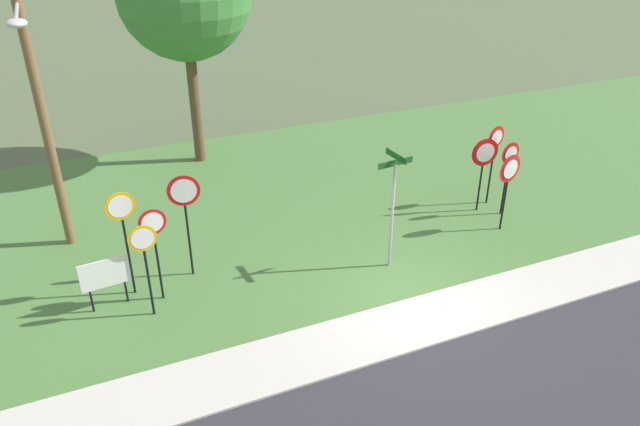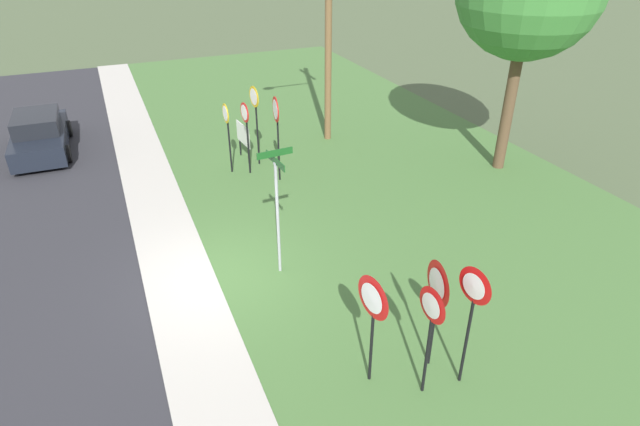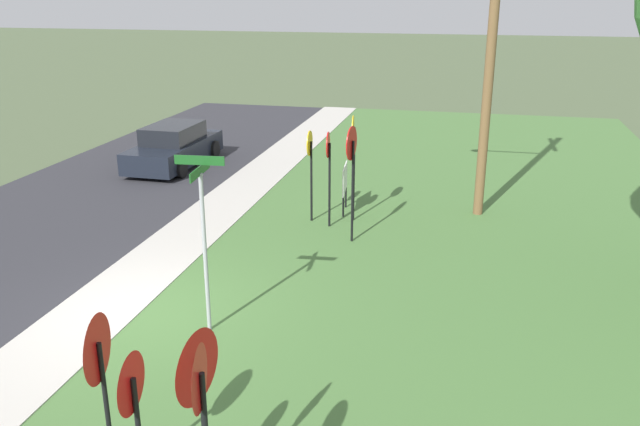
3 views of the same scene
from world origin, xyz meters
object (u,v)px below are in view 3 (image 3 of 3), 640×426
at_px(yield_sign_far_right, 201,407).
at_px(stop_sign_far_left, 310,157).
at_px(stop_sign_near_right, 329,160).
at_px(notice_board, 345,181).
at_px(yield_sign_near_right, 198,381).
at_px(stop_sign_far_center, 352,158).
at_px(yield_sign_near_left, 133,407).
at_px(parked_hatchback_near, 174,147).
at_px(street_name_post, 204,230).
at_px(yield_sign_far_left, 98,364).
at_px(utility_pole, 485,28).
at_px(stop_sign_near_left, 353,146).

bearing_deg(yield_sign_far_right, stop_sign_far_left, 177.45).
distance_m(stop_sign_near_right, notice_board, 1.45).
bearing_deg(yield_sign_near_right, stop_sign_far_center, -171.96).
xyz_separation_m(stop_sign_near_right, yield_sign_near_left, (9.96, 0.25, -0.03)).
height_order(yield_sign_near_left, parked_hatchback_near, yield_sign_near_left).
height_order(yield_sign_near_left, notice_board, yield_sign_near_left).
xyz_separation_m(stop_sign_near_right, yield_sign_near_right, (9.44, 0.71, 0.01)).
bearing_deg(parked_hatchback_near, street_name_post, 28.77).
xyz_separation_m(yield_sign_near_right, yield_sign_far_left, (-0.09, -1.20, -0.01)).
bearing_deg(stop_sign_far_center, yield_sign_far_right, 7.89).
bearing_deg(yield_sign_far_left, yield_sign_near_right, 75.23).
relative_size(stop_sign_far_left, notice_board, 1.84).
distance_m(yield_sign_far_right, utility_pole, 12.41).
bearing_deg(yield_sign_near_left, notice_board, 175.23).
distance_m(stop_sign_far_left, utility_pole, 5.20).
height_order(street_name_post, parked_hatchback_near, street_name_post).
relative_size(stop_sign_near_left, utility_pole, 0.31).
bearing_deg(yield_sign_far_right, yield_sign_near_right, -164.39).
relative_size(stop_sign_far_left, yield_sign_far_right, 0.93).
height_order(yield_sign_far_left, parked_hatchback_near, yield_sign_far_left).
relative_size(yield_sign_near_right, notice_board, 1.82).
bearing_deg(yield_sign_near_right, yield_sign_near_left, -33.36).
relative_size(stop_sign_near_left, yield_sign_far_right, 1.08).
height_order(stop_sign_near_right, parked_hatchback_near, stop_sign_near_right).
bearing_deg(yield_sign_near_right, stop_sign_near_right, -167.56).
bearing_deg(utility_pole, yield_sign_near_left, -15.05).
bearing_deg(stop_sign_far_center, stop_sign_near_left, -164.58).
bearing_deg(stop_sign_far_center, stop_sign_near_right, -134.05).
bearing_deg(notice_board, stop_sign_far_left, -45.61).
bearing_deg(stop_sign_near_right, yield_sign_far_left, -9.06).
bearing_deg(yield_sign_far_left, parked_hatchback_near, -168.28).
xyz_separation_m(stop_sign_far_left, stop_sign_far_center, (1.17, 1.25, 0.34)).
distance_m(yield_sign_near_right, utility_pole, 11.96).
xyz_separation_m(stop_sign_far_center, yield_sign_near_left, (9.09, -0.48, -0.32)).
bearing_deg(yield_sign_near_left, parked_hatchback_near, -161.10).
height_order(yield_sign_far_left, street_name_post, street_name_post).
bearing_deg(yield_sign_near_right, stop_sign_near_left, -170.60).
bearing_deg(yield_sign_far_right, yield_sign_far_left, -124.97).
bearing_deg(notice_board, stop_sign_near_right, -14.87).
bearing_deg(yield_sign_near_left, utility_pole, 159.83).
xyz_separation_m(yield_sign_far_right, parked_hatchback_near, (-14.67, -7.26, -1.22)).
xyz_separation_m(yield_sign_far_left, parked_hatchback_near, (-14.01, -5.77, -1.07)).
bearing_deg(parked_hatchback_near, stop_sign_far_center, 52.52).
height_order(stop_sign_far_center, street_name_post, street_name_post).
bearing_deg(yield_sign_near_right, yield_sign_far_left, -85.94).
height_order(stop_sign_far_left, street_name_post, street_name_post).
height_order(stop_sign_far_left, yield_sign_near_right, stop_sign_far_left).
xyz_separation_m(yield_sign_near_left, notice_board, (-11.12, -0.07, -0.82)).
distance_m(stop_sign_far_left, yield_sign_far_right, 10.44).
xyz_separation_m(yield_sign_near_left, yield_sign_far_left, (-0.61, -0.74, 0.02)).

